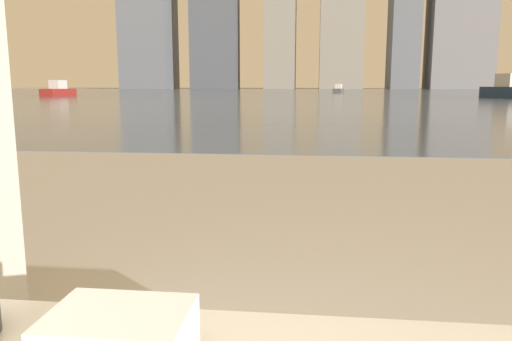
# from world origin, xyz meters

# --- Properties ---
(harbor_water) EXTENTS (180.00, 110.00, 0.01)m
(harbor_water) POSITION_xyz_m (0.00, 62.00, 0.01)
(harbor_water) COLOR slate
(harbor_water) RESTS_ON ground_plane
(harbor_boat_1) EXTENTS (1.52, 3.01, 1.08)m
(harbor_boat_1) POSITION_xyz_m (3.22, 62.25, 0.39)
(harbor_boat_1) COLOR #4C4C51
(harbor_boat_1) RESTS_ON harbor_water
(harbor_boat_2) EXTENTS (2.77, 4.96, 1.76)m
(harbor_boat_2) POSITION_xyz_m (14.14, 38.04, 0.63)
(harbor_boat_2) COLOR navy
(harbor_boat_2) RESTS_ON harbor_water
(harbor_boat_4) EXTENTS (1.54, 3.71, 1.36)m
(harbor_boat_4) POSITION_xyz_m (-21.34, 40.70, 0.49)
(harbor_boat_4) COLOR maroon
(harbor_boat_4) RESTS_ON harbor_water
(skyline_tower_2) EXTENTS (6.83, 10.99, 23.70)m
(skyline_tower_2) POSITION_xyz_m (-7.64, 118.00, 11.85)
(skyline_tower_2) COLOR gray
(skyline_tower_2) RESTS_ON ground_plane
(skyline_tower_4) EXTENTS (6.17, 9.24, 32.01)m
(skyline_tower_4) POSITION_xyz_m (19.97, 118.00, 16.00)
(skyline_tower_4) COLOR slate
(skyline_tower_4) RESTS_ON ground_plane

